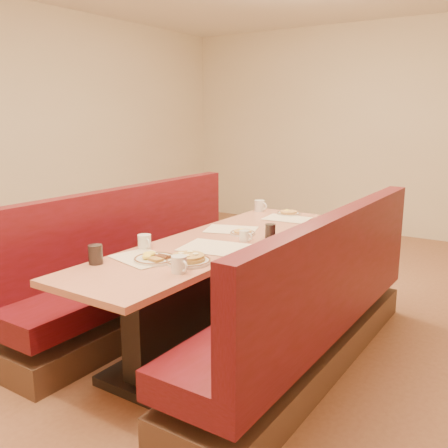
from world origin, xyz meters
The scene contains 19 objects.
ground centered at (0.00, 0.00, 0.00)m, with size 8.00×8.00×0.00m, color #9E6647.
room_envelope centered at (0.00, 0.00, 1.93)m, with size 6.04×8.04×2.82m.
diner_table centered at (0.00, 0.00, 0.37)m, with size 0.70×2.50×0.75m.
booth_left centered at (-0.73, 0.00, 0.36)m, with size 0.55×2.50×1.05m.
booth_right centered at (0.73, 0.00, 0.36)m, with size 0.55×2.50×1.05m.
placemat_near_left centered at (-0.12, -0.62, 0.75)m, with size 0.38×0.28×0.00m, color beige.
placemat_near_right centered at (0.12, -0.17, 0.75)m, with size 0.46×0.34×0.00m, color beige.
placemat_far_left centered at (-0.09, 0.33, 0.75)m, with size 0.38×0.28×0.00m, color beige.
placemat_far_right centered at (0.08, 0.93, 0.75)m, with size 0.37×0.27×0.00m, color beige.
pancake_plate centered at (0.16, -0.53, 0.77)m, with size 0.27×0.27×0.06m.
eggs_plate centered at (-0.03, -0.61, 0.77)m, with size 0.26×0.26×0.05m.
extra_plate_mid centered at (0.06, 0.26, 0.76)m, with size 0.18×0.18×0.04m.
extra_plate_far centered at (0.01, 1.10, 0.76)m, with size 0.21×0.21×0.04m.
coffee_mug_a centered at (0.24, -0.71, 0.80)m, with size 0.12×0.09×0.10m.
coffee_mug_b centered at (-0.27, -0.44, 0.80)m, with size 0.12×0.09×0.09m.
coffee_mug_c centered at (0.18, 0.09, 0.79)m, with size 0.10×0.07×0.08m.
coffee_mug_d centered at (-0.28, 1.10, 0.80)m, with size 0.13×0.09×0.10m.
soda_tumbler_near centered at (-0.28, -0.85, 0.81)m, with size 0.08×0.08×0.12m.
soda_tumbler_mid centered at (0.28, 0.27, 0.80)m, with size 0.07×0.07×0.10m.
Camera 1 is at (1.91, -2.78, 1.62)m, focal length 40.00 mm.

